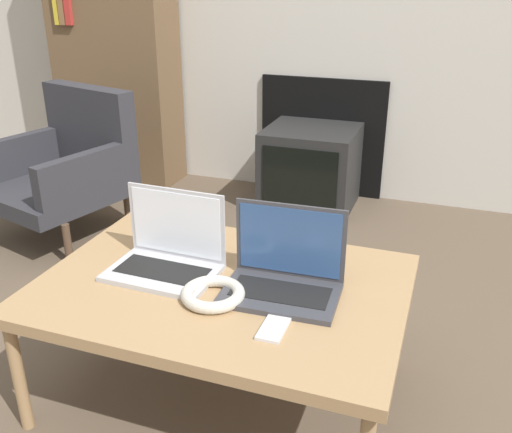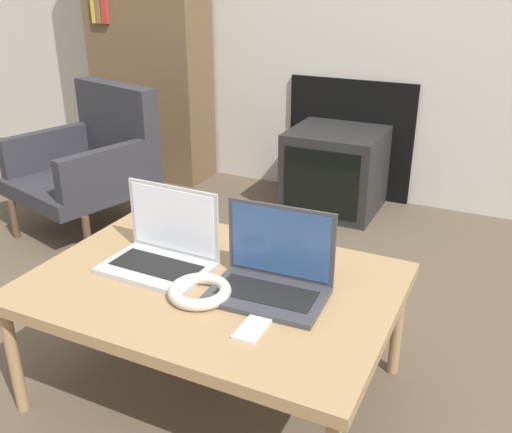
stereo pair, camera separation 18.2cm
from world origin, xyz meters
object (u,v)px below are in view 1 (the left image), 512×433
(laptop_right, at_px, (284,273))
(phone, at_px, (275,325))
(armchair, at_px, (69,163))
(laptop_left, at_px, (168,253))
(tv, at_px, (310,168))
(headphones, at_px, (213,294))

(laptop_right, relative_size, phone, 2.44)
(armchair, bearing_deg, laptop_right, -16.96)
(laptop_left, xyz_separation_m, laptop_right, (0.37, -0.00, 0.00))
(laptop_right, relative_size, tv, 0.67)
(laptop_right, distance_m, armchair, 1.66)
(headphones, relative_size, phone, 1.31)
(laptop_left, xyz_separation_m, headphones, (0.20, -0.12, -0.04))
(headphones, xyz_separation_m, tv, (-0.16, 1.72, -0.19))
(laptop_left, height_order, tv, laptop_left)
(phone, height_order, armchair, armchair)
(headphones, distance_m, armchair, 1.59)
(tv, relative_size, armchair, 0.67)
(laptop_left, xyz_separation_m, tv, (0.04, 1.61, -0.23))
(tv, distance_m, armchair, 1.29)
(laptop_left, relative_size, armchair, 0.45)
(tv, bearing_deg, headphones, -84.61)
(laptop_right, bearing_deg, phone, -82.26)
(phone, bearing_deg, laptop_right, 100.35)
(headphones, relative_size, armchair, 0.24)
(headphones, height_order, tv, tv)
(phone, bearing_deg, tv, 101.58)
(laptop_right, xyz_separation_m, phone, (0.03, -0.19, -0.05))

